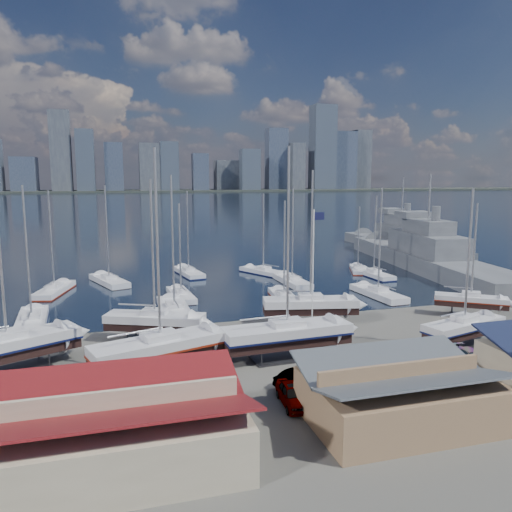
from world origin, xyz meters
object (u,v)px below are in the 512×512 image
object	(u,v)px
naval_ship_east	(426,260)
car_a	(293,394)
flagpole	(314,265)
sailboat_cradle_0	(7,347)
naval_ship_west	(400,244)

from	to	relation	value
naval_ship_east	car_a	bearing A→B (deg)	144.36
car_a	flagpole	xyz separation A→B (m)	(7.10, 13.62, 6.83)
sailboat_cradle_0	car_a	xyz separation A→B (m)	(20.83, -12.34, -1.43)
naval_ship_east	flagpole	xyz separation A→B (m)	(-34.54, -30.95, 5.93)
sailboat_cradle_0	naval_ship_west	world-z (taller)	sailboat_cradle_0
naval_ship_east	flagpole	world-z (taller)	naval_ship_east
naval_ship_east	naval_ship_west	xyz separation A→B (m)	(7.63, 20.60, -0.01)
naval_ship_east	sailboat_cradle_0	bearing A→B (deg)	124.70
sailboat_cradle_0	car_a	world-z (taller)	sailboat_cradle_0
naval_ship_west	flagpole	bearing A→B (deg)	139.65
car_a	flagpole	world-z (taller)	flagpole
flagpole	naval_ship_east	bearing A→B (deg)	41.86
sailboat_cradle_0	naval_ship_east	world-z (taller)	sailboat_cradle_0
naval_ship_west	naval_ship_east	bearing A→B (deg)	158.62
sailboat_cradle_0	naval_ship_east	bearing A→B (deg)	0.46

